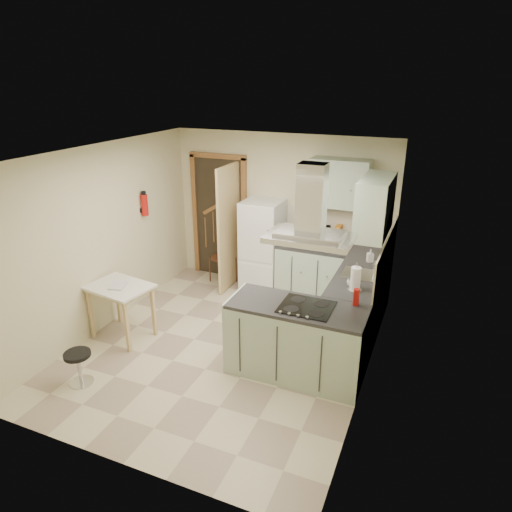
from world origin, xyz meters
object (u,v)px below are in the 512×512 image
at_px(extractor_hood, 310,238).
at_px(stool, 79,368).
at_px(bentwood_chair, 223,257).
at_px(drop_leaf_table, 122,311).
at_px(fridge, 262,246).
at_px(peninsula, 297,340).
at_px(microwave, 309,236).

bearing_deg(extractor_hood, stool, -154.08).
bearing_deg(bentwood_chair, drop_leaf_table, -77.43).
bearing_deg(fridge, drop_leaf_table, -119.62).
relative_size(extractor_hood, stool, 2.23).
bearing_deg(extractor_hood, drop_leaf_table, -177.76).
distance_m(peninsula, drop_leaf_table, 2.41).
height_order(stool, microwave, microwave).
xyz_separation_m(peninsula, drop_leaf_table, (-2.41, -0.10, -0.08)).
height_order(extractor_hood, microwave, extractor_hood).
xyz_separation_m(bentwood_chair, stool, (-0.27, -3.12, -0.24)).
relative_size(fridge, bentwood_chair, 1.69).
relative_size(extractor_hood, microwave, 1.66).
xyz_separation_m(drop_leaf_table, stool, (0.18, -1.03, -0.17)).
xyz_separation_m(fridge, bentwood_chair, (-0.73, 0.01, -0.31)).
bearing_deg(fridge, stool, -107.80).
height_order(fridge, bentwood_chair, fridge).
xyz_separation_m(extractor_hood, bentwood_chair, (-2.05, 1.99, -1.28)).
xyz_separation_m(fridge, stool, (-1.00, -3.11, -0.55)).
bearing_deg(fridge, extractor_hood, -56.21).
height_order(fridge, extractor_hood, extractor_hood).
relative_size(drop_leaf_table, bentwood_chair, 0.90).
bearing_deg(peninsula, extractor_hood, 0.00).
height_order(drop_leaf_table, stool, drop_leaf_table).
height_order(extractor_hood, drop_leaf_table, extractor_hood).
distance_m(peninsula, extractor_hood, 1.27).
bearing_deg(peninsula, bentwood_chair, 134.45).
bearing_deg(extractor_hood, fridge, 123.79).
bearing_deg(bentwood_chair, extractor_hood, -19.25).
height_order(fridge, drop_leaf_table, fridge).
bearing_deg(bentwood_chair, stool, -70.12).
xyz_separation_m(drop_leaf_table, microwave, (1.95, 2.04, 0.68)).
distance_m(extractor_hood, drop_leaf_table, 2.85).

